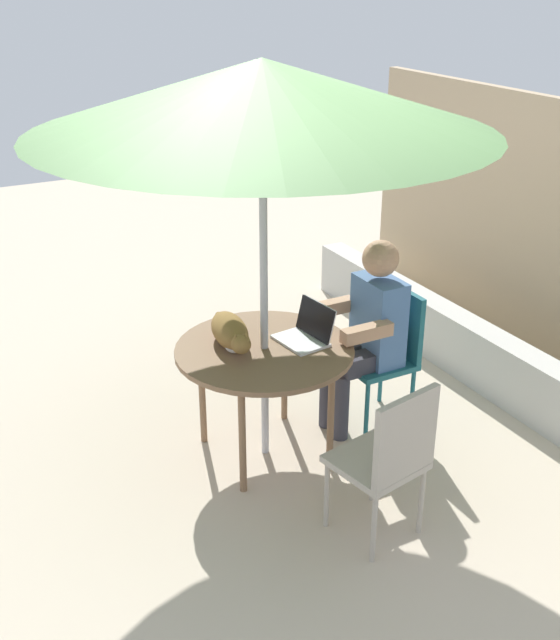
{
  "coord_description": "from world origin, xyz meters",
  "views": [
    {
      "loc": [
        3.51,
        -1.77,
        2.69
      ],
      "look_at": [
        0.0,
        0.1,
        0.85
      ],
      "focal_mm": 43.63,
      "sensor_mm": 36.0,
      "label": 1
    }
  ],
  "objects_px": {
    "chair_empty": "(389,454)",
    "cat": "(231,333)",
    "patio_umbrella": "(262,96)",
    "laptop": "(308,330)",
    "person_seated": "(368,326)",
    "patio_table": "(265,357)",
    "chair_occupied": "(388,346)"
  },
  "relations": [
    {
      "from": "chair_empty",
      "to": "cat",
      "type": "bearing_deg",
      "value": -162.31
    },
    {
      "from": "patio_umbrella",
      "to": "laptop",
      "type": "relative_size",
      "value": 7.25
    },
    {
      "from": "person_seated",
      "to": "patio_table",
      "type": "bearing_deg",
      "value": -90.0
    },
    {
      "from": "cat",
      "to": "chair_empty",
      "type": "bearing_deg",
      "value": 17.69
    },
    {
      "from": "person_seated",
      "to": "laptop",
      "type": "distance_m",
      "value": 0.45
    },
    {
      "from": "patio_table",
      "to": "person_seated",
      "type": "distance_m",
      "value": 0.71
    },
    {
      "from": "chair_empty",
      "to": "patio_umbrella",
      "type": "bearing_deg",
      "value": -169.05
    },
    {
      "from": "patio_umbrella",
      "to": "chair_occupied",
      "type": "bearing_deg",
      "value": 90.0
    },
    {
      "from": "chair_empty",
      "to": "person_seated",
      "type": "xyz_separation_m",
      "value": [
        -0.97,
        0.52,
        0.17
      ]
    },
    {
      "from": "patio_table",
      "to": "laptop",
      "type": "relative_size",
      "value": 3.1
    },
    {
      "from": "chair_empty",
      "to": "person_seated",
      "type": "relative_size",
      "value": 0.72
    },
    {
      "from": "patio_table",
      "to": "patio_umbrella",
      "type": "relative_size",
      "value": 0.43
    },
    {
      "from": "chair_occupied",
      "to": "cat",
      "type": "xyz_separation_m",
      "value": [
        -0.11,
        -1.02,
        0.28
      ]
    },
    {
      "from": "laptop",
      "to": "chair_empty",
      "type": "bearing_deg",
      "value": -4.9
    },
    {
      "from": "chair_occupied",
      "to": "person_seated",
      "type": "relative_size",
      "value": 0.72
    },
    {
      "from": "person_seated",
      "to": "laptop",
      "type": "bearing_deg",
      "value": -86.24
    },
    {
      "from": "patio_table",
      "to": "person_seated",
      "type": "height_order",
      "value": "person_seated"
    },
    {
      "from": "chair_empty",
      "to": "laptop",
      "type": "bearing_deg",
      "value": 175.1
    },
    {
      "from": "chair_empty",
      "to": "person_seated",
      "type": "distance_m",
      "value": 1.11
    },
    {
      "from": "cat",
      "to": "patio_table",
      "type": "bearing_deg",
      "value": 55.23
    },
    {
      "from": "laptop",
      "to": "patio_umbrella",
      "type": "bearing_deg",
      "value": -96.12
    },
    {
      "from": "patio_table",
      "to": "laptop",
      "type": "xyz_separation_m",
      "value": [
        0.03,
        0.27,
        0.12
      ]
    },
    {
      "from": "laptop",
      "to": "cat",
      "type": "relative_size",
      "value": 0.51
    },
    {
      "from": "chair_occupied",
      "to": "laptop",
      "type": "xyz_separation_m",
      "value": [
        0.03,
        -0.6,
        0.26
      ]
    },
    {
      "from": "chair_empty",
      "to": "laptop",
      "type": "xyz_separation_m",
      "value": [
        -0.94,
        0.08,
        0.26
      ]
    },
    {
      "from": "cat",
      "to": "laptop",
      "type": "bearing_deg",
      "value": 72.09
    },
    {
      "from": "patio_umbrella",
      "to": "laptop",
      "type": "height_order",
      "value": "patio_umbrella"
    },
    {
      "from": "patio_umbrella",
      "to": "person_seated",
      "type": "height_order",
      "value": "patio_umbrella"
    },
    {
      "from": "person_seated",
      "to": "cat",
      "type": "height_order",
      "value": "person_seated"
    },
    {
      "from": "chair_empty",
      "to": "cat",
      "type": "height_order",
      "value": "same"
    },
    {
      "from": "patio_umbrella",
      "to": "chair_occupied",
      "type": "relative_size",
      "value": 2.72
    },
    {
      "from": "patio_umbrella",
      "to": "cat",
      "type": "relative_size",
      "value": 3.7
    }
  ]
}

